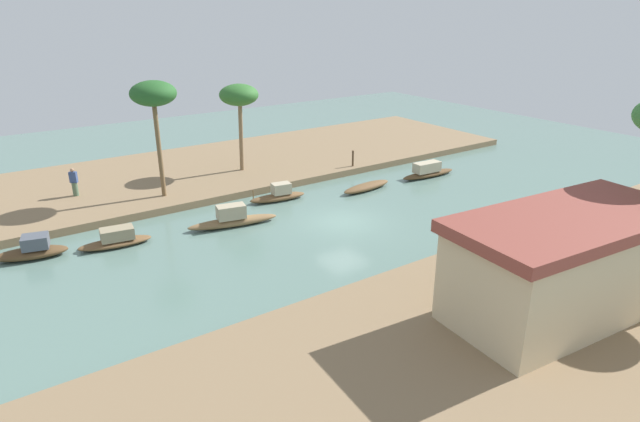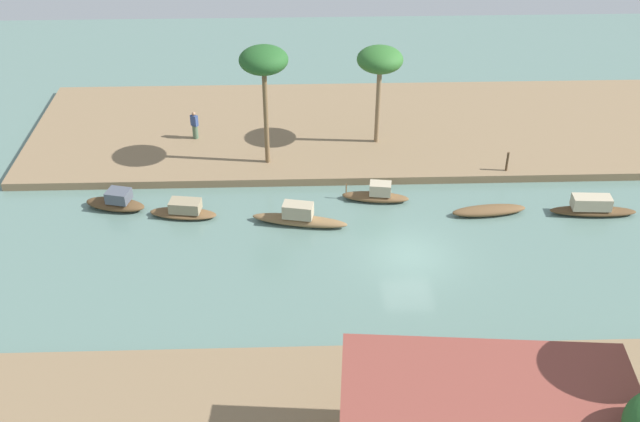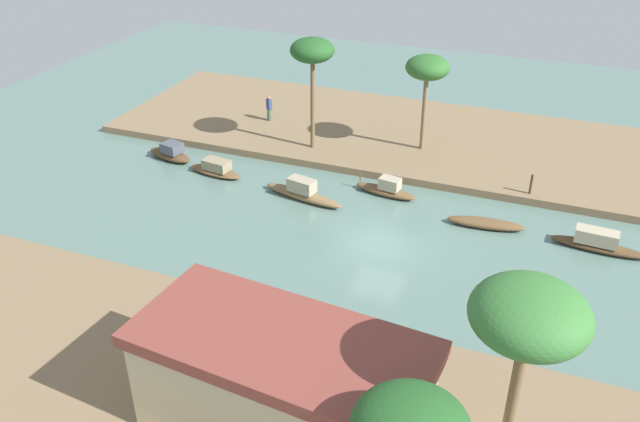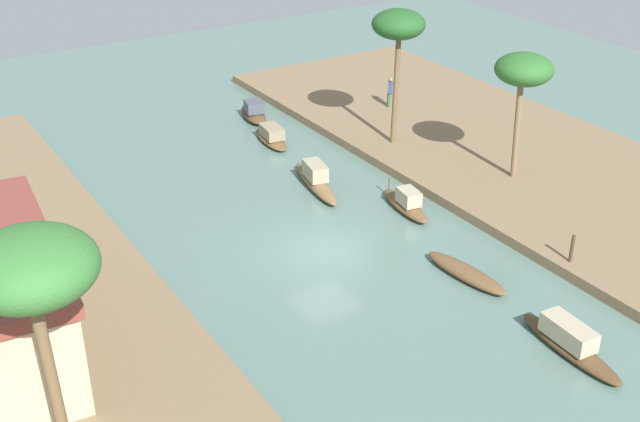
% 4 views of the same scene
% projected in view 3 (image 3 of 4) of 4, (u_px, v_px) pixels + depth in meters
% --- Properties ---
extents(river_water, '(70.39, 70.39, 0.00)m').
position_uv_depth(river_water, '(380.00, 244.00, 33.02)').
color(river_water, slate).
rests_on(river_water, ground).
extents(riverbank_left, '(43.84, 13.06, 0.46)m').
position_uv_depth(riverbank_left, '(439.00, 140.00, 43.64)').
color(riverbank_left, '#846B4C').
rests_on(riverbank_left, ground).
extents(sampan_with_red_awning, '(3.49, 1.93, 1.14)m').
position_uv_depth(sampan_with_red_awning, '(171.00, 153.00, 41.48)').
color(sampan_with_red_awning, brown).
rests_on(sampan_with_red_awning, river_water).
extents(sampan_foreground, '(4.06, 1.33, 0.47)m').
position_uv_depth(sampan_foreground, '(486.00, 223.00, 34.32)').
color(sampan_foreground, brown).
rests_on(sampan_foreground, river_water).
extents(sampan_upstream_small, '(3.73, 1.45, 1.11)m').
position_uv_depth(sampan_upstream_small, '(387.00, 189.00, 37.34)').
color(sampan_upstream_small, brown).
rests_on(sampan_upstream_small, river_water).
extents(sampan_downstream_large, '(5.10, 1.89, 1.23)m').
position_uv_depth(sampan_downstream_large, '(303.00, 192.00, 36.90)').
color(sampan_downstream_large, brown).
rests_on(sampan_downstream_large, river_water).
extents(sampan_with_tall_canopy, '(4.60, 1.21, 1.09)m').
position_uv_depth(sampan_with_tall_canopy, '(598.00, 243.00, 32.34)').
color(sampan_with_tall_canopy, brown).
rests_on(sampan_with_tall_canopy, river_water).
extents(sampan_near_left_bank, '(3.69, 1.58, 0.97)m').
position_uv_depth(sampan_near_left_bank, '(216.00, 169.00, 39.60)').
color(sampan_near_left_bank, brown).
rests_on(sampan_near_left_bank, river_water).
extents(person_on_near_bank, '(0.49, 0.47, 1.76)m').
position_uv_depth(person_on_near_bank, '(269.00, 109.00, 45.72)').
color(person_on_near_bank, '#4C664C').
rests_on(person_on_near_bank, riverbank_left).
extents(mooring_post, '(0.14, 0.14, 1.16)m').
position_uv_depth(mooring_post, '(531.00, 184.00, 36.42)').
color(mooring_post, '#4C3823').
rests_on(mooring_post, riverbank_left).
extents(palm_tree_left_near, '(2.67, 2.67, 6.05)m').
position_uv_depth(palm_tree_left_near, '(428.00, 69.00, 39.33)').
color(palm_tree_left_near, '#7F6647').
rests_on(palm_tree_left_near, riverbank_left).
extents(palm_tree_left_far, '(2.68, 2.68, 6.99)m').
position_uv_depth(palm_tree_left_far, '(312.00, 52.00, 39.19)').
color(palm_tree_left_far, brown).
rests_on(palm_tree_left_far, riverbank_left).
extents(palm_tree_right_tall, '(3.16, 3.16, 7.58)m').
position_uv_depth(palm_tree_right_tall, '(529.00, 319.00, 16.88)').
color(palm_tree_right_tall, brown).
rests_on(palm_tree_right_tall, riverbank_right).
extents(riverside_building, '(9.83, 5.19, 3.99)m').
position_uv_depth(riverside_building, '(283.00, 386.00, 21.11)').
color(riverside_building, beige).
rests_on(riverside_building, riverbank_right).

